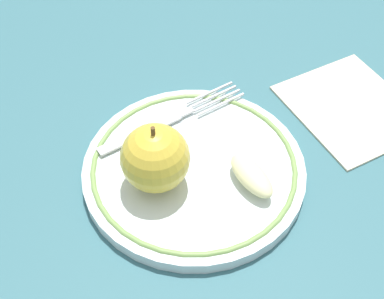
% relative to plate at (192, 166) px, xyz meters
% --- Properties ---
extents(ground_plane, '(2.00, 2.00, 0.00)m').
position_rel_plate_xyz_m(ground_plane, '(-0.00, -0.02, -0.01)').
color(ground_plane, '#306069').
extents(plate, '(0.24, 0.24, 0.02)m').
position_rel_plate_xyz_m(plate, '(0.00, 0.00, 0.00)').
color(plate, silver).
rests_on(plate, ground_plane).
extents(apple_red_whole, '(0.07, 0.07, 0.08)m').
position_rel_plate_xyz_m(apple_red_whole, '(-0.01, 0.04, 0.04)').
color(apple_red_whole, gold).
rests_on(apple_red_whole, plate).
extents(apple_slice_front, '(0.07, 0.03, 0.02)m').
position_rel_plate_xyz_m(apple_slice_front, '(-0.05, -0.04, 0.02)').
color(apple_slice_front, beige).
rests_on(apple_slice_front, plate).
extents(fork, '(0.04, 0.19, 0.00)m').
position_rel_plate_xyz_m(fork, '(0.07, -0.00, 0.01)').
color(fork, silver).
rests_on(fork, plate).
extents(napkin_folded, '(0.16, 0.14, 0.01)m').
position_rel_plate_xyz_m(napkin_folded, '(-0.01, -0.22, -0.01)').
color(napkin_folded, beige).
rests_on(napkin_folded, ground_plane).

